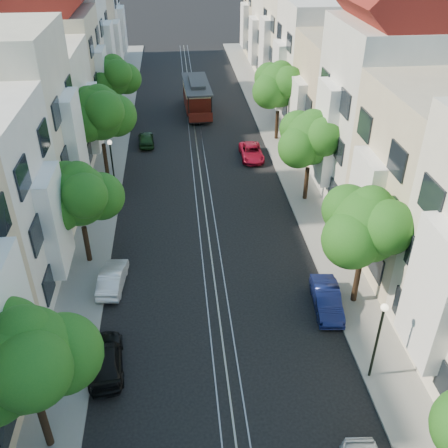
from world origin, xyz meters
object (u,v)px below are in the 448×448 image
object	(u,v)px
tree_w_b	(79,197)
cable_car	(197,95)
tree_e_c	(311,140)
tree_e_d	(280,86)
lamp_east	(379,331)
parked_car_w_mid	(113,278)
parked_car_w_far	(146,139)
lamp_west	(112,159)
tree_e_b	(368,227)
parked_car_e_mid	(327,299)
parked_car_e_far	(251,152)
parked_car_w_near	(106,359)
tree_w_d	(114,77)
tree_w_c	(100,114)
tree_w_a	(27,361)

from	to	relation	value
tree_w_b	cable_car	world-z (taller)	tree_w_b
tree_e_c	tree_e_d	size ratio (longest dim) A/B	0.95
tree_e_d	lamp_east	distance (m)	27.07
lamp_east	parked_car_w_mid	distance (m)	14.27
tree_e_d	parked_car_w_far	distance (m)	12.43
lamp_east	lamp_west	bearing A→B (deg)	124.99
tree_e_c	cable_car	bearing A→B (deg)	109.82
tree_e_b	parked_car_e_mid	distance (m)	4.46
parked_car_e_far	parked_car_e_mid	bearing A→B (deg)	-86.16
tree_e_c	parked_car_e_mid	size ratio (longest dim) A/B	1.78
parked_car_e_far	parked_car_w_near	xyz separation A→B (m)	(-9.80, -21.56, 0.02)
cable_car	parked_car_e_far	bearing A→B (deg)	-73.38
tree_e_b	tree_w_b	world-z (taller)	tree_e_b
parked_car_e_mid	parked_car_w_far	bearing A→B (deg)	119.54
tree_w_d	parked_car_w_near	xyz separation A→B (m)	(1.74, -30.27, -4.04)
tree_w_b	tree_w_c	world-z (taller)	tree_w_c
tree_w_a	tree_w_c	world-z (taller)	tree_w_c
tree_w_c	lamp_east	distance (m)	25.01
parked_car_e_far	parked_car_w_near	size ratio (longest dim) A/B	1.00
tree_e_d	parked_car_w_far	bearing A→B (deg)	-179.90
tree_e_c	tree_w_a	world-z (taller)	tree_w_a
tree_e_b	parked_car_e_mid	world-z (taller)	tree_e_b
lamp_west	parked_car_w_near	size ratio (longest dim) A/B	1.08
lamp_west	parked_car_e_mid	bearing A→B (deg)	-48.33
lamp_east	tree_e_d	bearing A→B (deg)	87.96
tree_e_d	lamp_east	size ratio (longest dim) A/B	1.65
tree_e_b	parked_car_w_near	size ratio (longest dim) A/B	1.74
tree_w_b	lamp_west	size ratio (longest dim) A/B	1.51
tree_w_c	tree_w_a	bearing A→B (deg)	-90.00
tree_w_d	lamp_east	xyz separation A→B (m)	(13.44, -31.98, -1.75)
tree_e_c	tree_w_d	bearing A→B (deg)	131.99
tree_w_c	parked_car_e_mid	bearing A→B (deg)	-52.06
parked_car_e_mid	parked_car_w_near	world-z (taller)	parked_car_e_mid
tree_w_a	cable_car	world-z (taller)	tree_w_a
cable_car	tree_w_c	bearing A→B (deg)	-121.19
tree_w_c	parked_car_e_far	size ratio (longest dim) A/B	1.84
tree_w_d	parked_car_w_mid	bearing A→B (deg)	-86.40
tree_w_d	parked_car_w_near	size ratio (longest dim) A/B	1.70
tree_e_b	tree_e_c	bearing A→B (deg)	90.00
tree_w_a	tree_w_b	world-z (taller)	tree_w_a
tree_w_c	parked_car_e_mid	xyz separation A→B (m)	(12.74, -16.34, -4.47)
tree_w_c	lamp_west	distance (m)	3.81
lamp_east	cable_car	xyz separation A→B (m)	(-5.80, 34.73, -1.05)
tree_e_c	parked_car_e_far	xyz separation A→B (m)	(-2.86, 7.29, -4.06)
tree_w_a	parked_car_e_far	bearing A→B (deg)	65.47
tree_e_b	tree_w_a	distance (m)	16.01
parked_car_e_mid	parked_car_w_mid	size ratio (longest dim) A/B	1.05
tree_e_d	tree_w_b	bearing A→B (deg)	-130.27
parked_car_w_far	tree_w_c	bearing A→B (deg)	61.81
tree_w_a	cable_car	size ratio (longest dim) A/B	0.84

